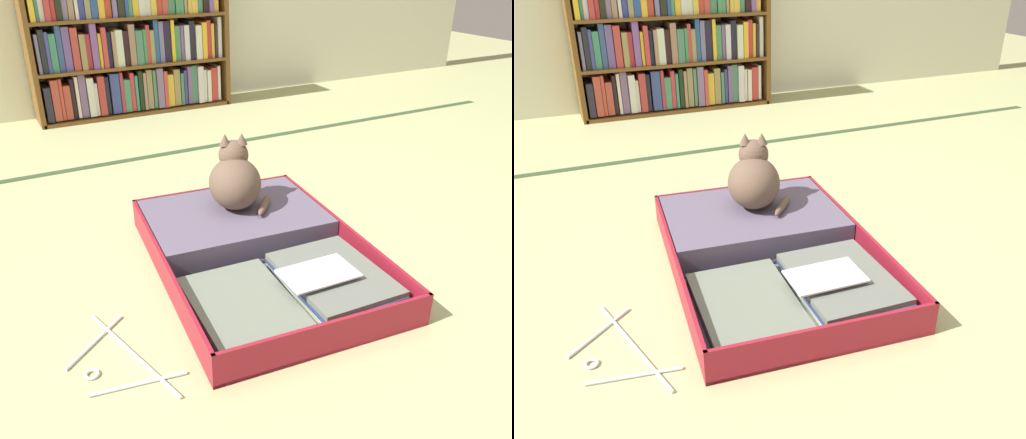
# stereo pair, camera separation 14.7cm
# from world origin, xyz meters

# --- Properties ---
(ground_plane) EXTENTS (10.00, 10.00, 0.00)m
(ground_plane) POSITION_xyz_m (0.00, 0.00, 0.00)
(ground_plane) COLOR tan
(tatami_border) EXTENTS (4.80, 0.05, 0.00)m
(tatami_border) POSITION_xyz_m (0.00, 1.36, 0.00)
(tatami_border) COLOR #32482A
(tatami_border) RESTS_ON ground_plane
(bookshelf) EXTENTS (1.29, 0.25, 0.93)m
(bookshelf) POSITION_xyz_m (0.16, 2.25, 0.45)
(bookshelf) COLOR brown
(bookshelf) RESTS_ON ground_plane
(open_suitcase) EXTENTS (0.77, 1.05, 0.11)m
(open_suitcase) POSITION_xyz_m (-0.03, 0.17, 0.05)
(open_suitcase) COLOR maroon
(open_suitcase) RESTS_ON ground_plane
(black_cat) EXTENTS (0.29, 0.30, 0.28)m
(black_cat) POSITION_xyz_m (0.01, 0.40, 0.22)
(black_cat) COLOR brown
(black_cat) RESTS_ON open_suitcase
(clothes_hanger) EXTENTS (0.29, 0.45, 0.01)m
(clothes_hanger) POSITION_xyz_m (-0.61, -0.14, 0.01)
(clothes_hanger) COLOR silver
(clothes_hanger) RESTS_ON ground_plane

